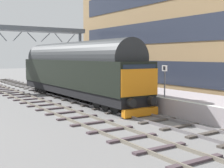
{
  "coord_description": "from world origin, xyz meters",
  "views": [
    {
      "loc": [
        -11.01,
        -18.36,
        3.56
      ],
      "look_at": [
        0.2,
        -0.96,
        1.66
      ],
      "focal_mm": 49.51,
      "sensor_mm": 36.0,
      "label": 1
    }
  ],
  "objects": [
    {
      "name": "overhead_footbridge",
      "position": [
        0.42,
        16.13,
        6.14
      ],
      "size": [
        12.56,
        2.0,
        6.79
      ],
      "color": "slate",
      "rests_on": "ground"
    },
    {
      "name": "platform_number_sign",
      "position": [
        1.9,
        -4.28,
        2.32
      ],
      "size": [
        0.1,
        0.44,
        1.97
      ],
      "color": "slate",
      "rests_on": "station_platform"
    },
    {
      "name": "waiting_passenger",
      "position": [
        2.76,
        4.4,
        1.99
      ],
      "size": [
        0.35,
        0.51,
        1.64
      ],
      "rotation": [
        0.0,
        0.0,
        1.53
      ],
      "color": "#272A38",
      "rests_on": "station_platform"
    },
    {
      "name": "track_main",
      "position": [
        0.0,
        0.0,
        0.06
      ],
      "size": [
        2.5,
        60.0,
        0.15
      ],
      "color": "slate",
      "rests_on": "ground"
    },
    {
      "name": "track_adjacent_west",
      "position": [
        -3.26,
        -0.0,
        0.06
      ],
      "size": [
        2.5,
        60.0,
        0.15
      ],
      "color": "gray",
      "rests_on": "ground"
    },
    {
      "name": "station_platform",
      "position": [
        3.6,
        0.0,
        0.5
      ],
      "size": [
        4.0,
        44.0,
        1.01
      ],
      "color": "#B0A6AB",
      "rests_on": "ground"
    },
    {
      "name": "ground_plane",
      "position": [
        0.0,
        0.0,
        0.0
      ],
      "size": [
        140.0,
        140.0,
        0.0
      ],
      "primitive_type": "plane",
      "color": "slate",
      "rests_on": "ground"
    },
    {
      "name": "diesel_locomotive",
      "position": [
        0.0,
        4.31,
        2.48
      ],
      "size": [
        2.74,
        17.56,
        4.68
      ],
      "color": "black",
      "rests_on": "ground"
    }
  ]
}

